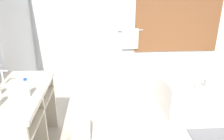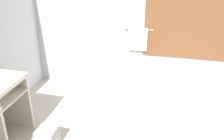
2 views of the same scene
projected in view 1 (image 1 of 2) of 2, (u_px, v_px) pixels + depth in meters
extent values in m
cube|color=silver|center=(145.00, 19.00, 4.29)|extent=(7.40, 0.06, 2.70)
cube|color=brown|center=(178.00, 24.00, 4.32)|extent=(1.70, 0.02, 1.10)
cylinder|color=silver|center=(130.00, 30.00, 4.28)|extent=(0.50, 0.02, 0.02)
cube|color=silver|center=(130.00, 39.00, 4.33)|extent=(0.32, 0.04, 0.40)
cube|color=beige|center=(15.00, 93.00, 2.39)|extent=(0.65, 1.21, 0.05)
cube|color=beige|center=(18.00, 109.00, 2.47)|extent=(0.62, 1.15, 0.02)
cylinder|color=white|center=(20.00, 88.00, 2.57)|extent=(0.31, 0.31, 0.10)
cube|color=beige|center=(21.00, 127.00, 2.55)|extent=(0.60, 0.04, 0.84)
cube|color=beige|center=(34.00, 102.00, 3.10)|extent=(0.60, 0.04, 0.84)
cylinder|color=silver|center=(11.00, 119.00, 2.16)|extent=(0.13, 0.33, 0.13)
cylinder|color=silver|center=(29.00, 91.00, 2.72)|extent=(0.13, 0.33, 0.13)
cylinder|color=silver|center=(4.00, 84.00, 2.54)|extent=(0.04, 0.04, 0.02)
cylinder|color=silver|center=(2.00, 77.00, 2.51)|extent=(0.02, 0.02, 0.16)
cube|color=silver|center=(5.00, 71.00, 2.48)|extent=(0.07, 0.01, 0.01)
cube|color=white|center=(186.00, 85.00, 3.97)|extent=(1.06, 1.53, 0.55)
ellipsoid|color=white|center=(187.00, 79.00, 3.92)|extent=(0.76, 1.10, 0.30)
cube|color=silver|center=(206.00, 83.00, 3.23)|extent=(0.04, 0.07, 0.12)
sphere|color=silver|center=(196.00, 86.00, 3.23)|extent=(0.06, 0.06, 0.06)
sphere|color=silver|center=(215.00, 85.00, 3.25)|extent=(0.06, 0.06, 0.06)
cylinder|color=silver|center=(27.00, 89.00, 2.22)|extent=(0.06, 0.06, 0.19)
cylinder|color=#1E4CA8|center=(25.00, 79.00, 2.18)|extent=(0.03, 0.03, 0.02)
cube|color=#B2B2B2|center=(81.00, 130.00, 2.95)|extent=(0.25, 0.25, 0.27)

